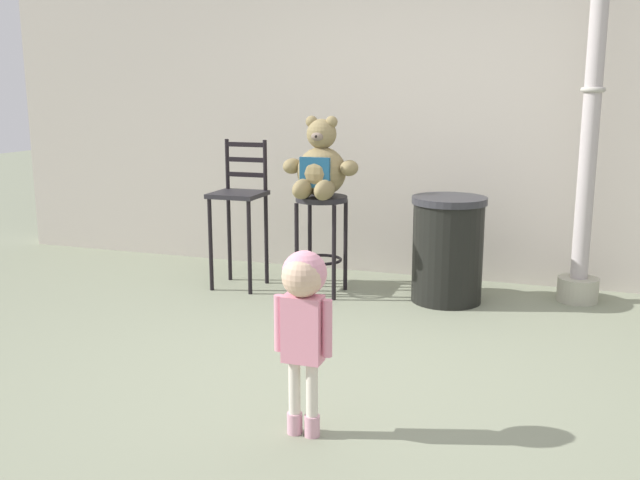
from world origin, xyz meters
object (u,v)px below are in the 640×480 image
at_px(child_walking, 303,303).
at_px(lamppost, 588,161).
at_px(bar_stool_with_teddy, 321,224).
at_px(trash_bin, 448,249).
at_px(bar_chair_empty, 240,203).
at_px(teddy_bear, 320,168).

bearing_deg(child_walking, lamppost, -150.36).
xyz_separation_m(bar_stool_with_teddy, lamppost, (1.88, 0.41, 0.50)).
bearing_deg(trash_bin, bar_stool_with_teddy, -173.77).
relative_size(bar_stool_with_teddy, bar_chair_empty, 0.65).
height_order(bar_stool_with_teddy, lamppost, lamppost).
height_order(bar_stool_with_teddy, trash_bin, trash_bin).
bearing_deg(teddy_bear, bar_chair_empty, 178.23).
bearing_deg(trash_bin, child_walking, -96.93).
xyz_separation_m(trash_bin, lamppost, (0.93, 0.31, 0.65)).
bearing_deg(lamppost, child_walking, -114.76).
bearing_deg(child_walking, teddy_bear, -108.67).
bearing_deg(teddy_bear, lamppost, 13.20).
xyz_separation_m(teddy_bear, lamppost, (1.88, 0.44, 0.07)).
bearing_deg(bar_stool_with_teddy, teddy_bear, -90.00).
xyz_separation_m(bar_stool_with_teddy, teddy_bear, (0.00, -0.03, 0.43)).
height_order(bar_stool_with_teddy, child_walking, child_walking).
bearing_deg(bar_chair_empty, teddy_bear, -1.77).
bearing_deg(lamppost, bar_chair_empty, -170.68).
distance_m(child_walking, bar_chair_empty, 2.58).
bearing_deg(bar_chair_empty, bar_stool_with_teddy, 0.78).
distance_m(child_walking, lamppost, 2.92).
relative_size(teddy_bear, child_walking, 0.70).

